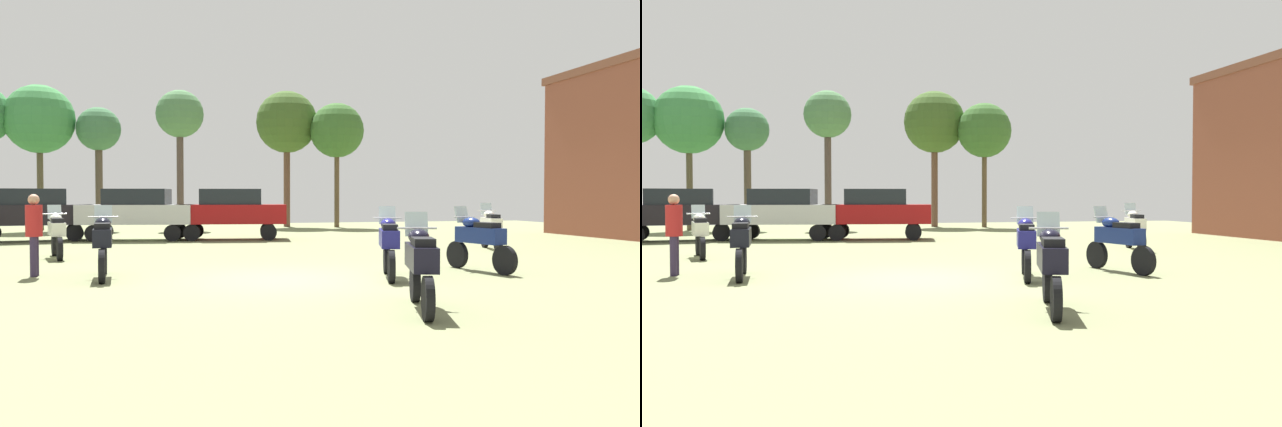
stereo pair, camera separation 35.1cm
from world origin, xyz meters
TOP-DOWN VIEW (x-y plane):
  - ground_plane at (0.00, 0.00)m, footprint 44.00×52.00m
  - motorcycle_1 at (2.26, -0.29)m, footprint 0.82×2.07m
  - motorcycle_2 at (-3.52, 1.12)m, footprint 0.62×2.19m
  - motorcycle_3 at (1.42, -3.79)m, footprint 0.83×2.11m
  - motorcycle_4 at (4.65, 0.26)m, footprint 0.76×2.12m
  - motorcycle_5 at (-5.17, 5.77)m, footprint 0.77×2.14m
  - motorcycle_10 at (7.85, 5.22)m, footprint 0.79×2.18m
  - car_1 at (0.26, 11.88)m, footprint 4.52×2.41m
  - car_3 at (-3.31, 12.39)m, footprint 4.55×2.53m
  - car_4 at (-7.15, 12.83)m, footprint 4.51×2.39m
  - person_2 at (-4.97, 1.83)m, footprint 0.35×0.35m
  - tree_1 at (4.42, 21.44)m, footprint 3.47×3.47m
  - tree_3 at (-5.53, 20.52)m, footprint 2.21×2.21m
  - tree_6 at (-1.49, 20.35)m, footprint 2.47×2.47m
  - tree_7 at (-8.32, 20.63)m, footprint 3.41×3.41m
  - tree_8 at (6.98, 20.11)m, footprint 3.01×3.01m

SIDE VIEW (x-z plane):
  - ground_plane at x=0.00m, z-range 0.00..0.02m
  - motorcycle_3 at x=1.42m, z-range 0.01..1.46m
  - motorcycle_5 at x=-5.17m, z-range 0.01..1.47m
  - motorcycle_4 at x=4.65m, z-range 0.01..1.48m
  - motorcycle_1 at x=2.26m, z-range 0.00..1.49m
  - motorcycle_10 at x=7.85m, z-range 0.01..1.50m
  - motorcycle_2 at x=-3.52m, z-range 0.00..1.52m
  - person_2 at x=-4.97m, z-range 0.17..1.92m
  - car_1 at x=0.26m, z-range 0.19..2.19m
  - car_3 at x=-3.31m, z-range 0.19..2.19m
  - car_4 at x=-7.15m, z-range 0.19..2.19m
  - tree_3 at x=-5.53m, z-range 1.89..8.14m
  - tree_8 at x=6.98m, z-range 1.91..8.79m
  - tree_7 at x=-8.32m, z-range 1.92..9.19m
  - tree_1 at x=4.42m, z-range 2.05..9.70m
  - tree_6 at x=-1.49m, z-range 2.27..9.54m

